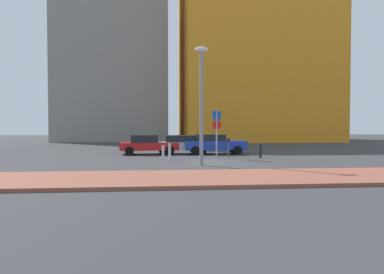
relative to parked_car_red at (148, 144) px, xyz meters
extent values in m
plane|color=#38383A|center=(3.57, -6.37, -0.74)|extent=(120.00, 120.00, 0.00)
cube|color=#93513D|center=(3.57, -13.27, -0.67)|extent=(40.00, 4.46, 0.14)
cube|color=red|center=(0.10, 0.01, -0.14)|extent=(4.42, 2.08, 0.56)
cube|color=black|center=(-0.27, -0.02, 0.42)|extent=(2.06, 1.76, 0.55)
cylinder|color=black|center=(1.49, 0.99, -0.42)|extent=(0.66, 0.27, 0.64)
cylinder|color=black|center=(1.63, -0.75, -0.42)|extent=(0.66, 0.27, 0.64)
cylinder|color=black|center=(-1.42, 0.76, -0.42)|extent=(0.66, 0.27, 0.64)
cylinder|color=black|center=(-1.28, -0.98, -0.42)|extent=(0.66, 0.27, 0.64)
cube|color=#B7BABF|center=(2.57, 0.16, -0.13)|extent=(4.22, 1.77, 0.58)
cube|color=black|center=(2.42, 0.16, 0.41)|extent=(2.20, 1.59, 0.50)
cylinder|color=black|center=(4.01, 0.96, -0.42)|extent=(0.64, 0.23, 0.64)
cylinder|color=black|center=(3.97, -0.71, -0.42)|extent=(0.64, 0.23, 0.64)
cylinder|color=black|center=(1.17, 1.03, -0.42)|extent=(0.64, 0.23, 0.64)
cylinder|color=black|center=(1.13, -0.65, -0.42)|extent=(0.64, 0.23, 0.64)
cube|color=#1E389E|center=(5.01, -0.24, -0.08)|extent=(4.57, 1.87, 0.68)
cube|color=black|center=(4.66, -0.23, 0.50)|extent=(2.18, 1.68, 0.47)
cylinder|color=black|center=(6.57, 0.62, -0.42)|extent=(0.64, 0.23, 0.64)
cylinder|color=black|center=(6.53, -1.16, -0.42)|extent=(0.64, 0.23, 0.64)
cylinder|color=black|center=(3.48, 0.68, -0.42)|extent=(0.64, 0.23, 0.64)
cylinder|color=black|center=(3.45, -1.09, -0.42)|extent=(0.64, 0.23, 0.64)
cylinder|color=gray|center=(4.54, -3.79, 0.82)|extent=(0.10, 0.10, 3.10)
cube|color=#1447B7|center=(4.54, -3.79, 2.06)|extent=(0.55, 0.04, 0.55)
cylinder|color=red|center=(4.54, -3.79, 1.44)|extent=(0.60, 0.03, 0.60)
cylinder|color=#4C4C51|center=(5.40, -3.38, -0.23)|extent=(0.08, 0.08, 1.01)
cube|color=black|center=(5.40, -3.38, 0.42)|extent=(0.18, 0.14, 0.28)
cylinder|color=gray|center=(3.01, -8.05, 2.28)|extent=(0.20, 0.20, 6.04)
ellipsoid|color=silver|center=(3.01, -8.05, 5.45)|extent=(0.70, 0.36, 0.30)
cylinder|color=#B7B7BC|center=(1.00, -6.30, -0.23)|extent=(0.14, 0.14, 1.01)
cylinder|color=#B7B7BC|center=(1.43, -4.89, -0.22)|extent=(0.16, 0.16, 1.04)
cylinder|color=black|center=(7.47, -3.83, -0.28)|extent=(0.16, 0.16, 0.90)
cube|color=orange|center=(14.22, 23.90, 10.77)|extent=(19.64, 17.16, 23.01)
cube|color=gray|center=(-5.07, 25.93, 11.37)|extent=(14.63, 13.03, 24.20)
camera|label=1|loc=(0.50, -28.00, 1.45)|focal=35.21mm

